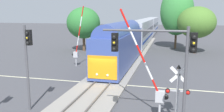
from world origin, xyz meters
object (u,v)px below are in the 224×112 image
object	(u,v)px
crossing_gate_far	(77,48)
traffic_signal_median	(28,54)
crossing_signal_mast	(178,89)
commuter_train	(143,30)
crossing_gate_near	(155,85)
oak_far_right	(196,22)
traffic_signal_near_right	(162,54)
oak_behind_train	(83,23)
elm_centre_background	(177,11)

from	to	relation	value
crossing_gate_far	traffic_signal_median	xyz separation A→B (m)	(2.08, -13.16, 1.63)
crossing_signal_mast	crossing_gate_far	size ratio (longest dim) A/B	0.50
commuter_train	crossing_gate_near	world-z (taller)	crossing_gate_near
crossing_gate_near	oak_far_right	xyz separation A→B (m)	(4.74, 25.56, 2.85)
crossing_signal_mast	traffic_signal_near_right	bearing A→B (deg)	-128.33
oak_behind_train	traffic_signal_near_right	bearing A→B (deg)	-61.24
commuter_train	traffic_signal_near_right	size ratio (longest dim) A/B	11.24
oak_behind_train	elm_centre_background	xyz separation A→B (m)	(15.43, 6.61, 1.94)
crossing_signal_mast	crossing_gate_far	xyz separation A→B (m)	(-11.62, 13.11, -0.03)
commuter_train	traffic_signal_median	bearing A→B (deg)	-94.84
oak_far_right	traffic_signal_near_right	bearing A→B (deg)	-99.01
traffic_signal_median	traffic_signal_near_right	size ratio (longest dim) A/B	0.98
crossing_signal_mast	traffic_signal_near_right	world-z (taller)	traffic_signal_near_right
oak_far_right	crossing_signal_mast	bearing A→B (deg)	-97.42
crossing_gate_far	traffic_signal_near_right	size ratio (longest dim) A/B	1.24
traffic_signal_median	oak_behind_train	world-z (taller)	oak_behind_train
crossing_gate_near	oak_behind_train	distance (m)	27.44
traffic_signal_near_right	oak_far_right	distance (m)	27.86
elm_centre_background	oak_far_right	bearing A→B (deg)	-57.60
commuter_train	oak_far_right	distance (m)	15.02
commuter_train	oak_behind_train	xyz separation A→B (m)	(-8.61, -13.09, 2.07)
elm_centre_background	traffic_signal_median	bearing A→B (deg)	-107.83
crossing_signal_mast	crossing_gate_far	world-z (taller)	crossing_gate_far
traffic_signal_median	oak_far_right	bearing A→B (deg)	63.82
crossing_gate_near	crossing_signal_mast	bearing A→B (deg)	-30.37
crossing_gate_near	oak_behind_train	size ratio (longest dim) A/B	0.91
crossing_gate_far	oak_far_right	world-z (taller)	oak_far_right
crossing_gate_near	crossing_signal_mast	world-z (taller)	crossing_gate_near
crossing_gate_near	commuter_train	bearing A→B (deg)	97.84
traffic_signal_near_right	elm_centre_background	distance (m)	32.31
crossing_gate_near	traffic_signal_median	bearing A→B (deg)	-174.33
oak_far_right	commuter_train	bearing A→B (deg)	131.24
traffic_signal_near_right	elm_centre_background	xyz separation A→B (m)	(1.39, 32.20, 2.28)
traffic_signal_median	traffic_signal_near_right	xyz separation A→B (m)	(8.61, -1.13, 0.59)
commuter_train	elm_centre_background	world-z (taller)	elm_centre_background
crossing_gate_near	elm_centre_background	distance (m)	30.65
crossing_gate_near	oak_behind_train	xyz separation A→B (m)	(-13.67, 23.65, 2.65)
commuter_train	elm_centre_background	distance (m)	10.22
crossing_signal_mast	elm_centre_background	distance (m)	31.34
commuter_train	oak_far_right	size ratio (longest dim) A/B	8.80
crossing_signal_mast	crossing_gate_far	bearing A→B (deg)	131.57
crossing_signal_mast	oak_far_right	xyz separation A→B (m)	(3.43, 26.33, 2.74)
crossing_gate_far	oak_far_right	xyz separation A→B (m)	(15.05, 13.22, 2.77)
elm_centre_background	crossing_gate_near	bearing A→B (deg)	-93.33
traffic_signal_median	elm_centre_background	xyz separation A→B (m)	(9.99, 31.07, 2.87)
crossing_gate_far	traffic_signal_near_right	distance (m)	17.98
oak_far_right	traffic_signal_median	bearing A→B (deg)	-116.18
crossing_gate_near	oak_far_right	world-z (taller)	oak_far_right
crossing_gate_far	oak_far_right	bearing A→B (deg)	41.29
traffic_signal_near_right	crossing_gate_near	bearing A→B (deg)	100.87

